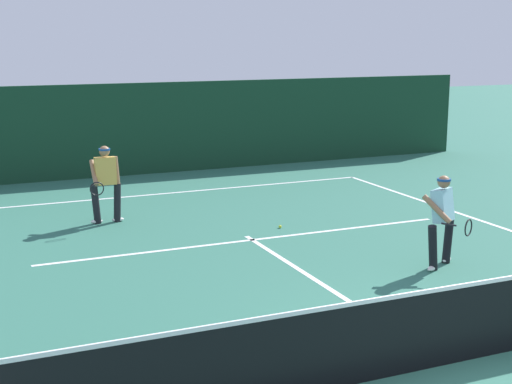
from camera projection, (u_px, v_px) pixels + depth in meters
name	position (u px, v px, depth m)	size (l,w,h in m)	color
ground_plane	(448.00, 364.00, 9.10)	(80.00, 80.00, 0.00)	#2F6957
court_line_baseline_far	(177.00, 192.00, 18.94)	(10.33, 0.10, 0.01)	white
court_line_service	(252.00, 240.00, 14.57)	(8.42, 0.10, 0.01)	white
court_line_centre	(323.00, 285.00, 11.97)	(0.10, 6.40, 0.01)	white
tennis_net	(450.00, 324.00, 8.99)	(11.31, 0.09, 1.07)	#1E4723
player_near	(442.00, 217.00, 12.73)	(0.84, 1.01, 1.62)	black
player_far	(106.00, 181.00, 15.72)	(0.82, 0.87, 1.67)	black
tennis_ball	(280.00, 227.00, 15.46)	(0.07, 0.07, 0.07)	#D1E033
back_fence_windscreen	(146.00, 129.00, 21.24)	(21.18, 0.12, 2.62)	#143824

